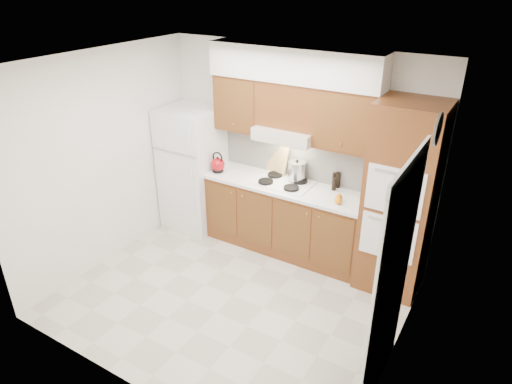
# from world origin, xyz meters

# --- Properties ---
(floor) EXTENTS (3.60, 3.60, 0.00)m
(floor) POSITION_xyz_m (0.00, 0.00, 0.00)
(floor) COLOR beige
(floor) RESTS_ON ground
(ceiling) EXTENTS (3.60, 3.60, 0.00)m
(ceiling) POSITION_xyz_m (0.00, 0.00, 2.60)
(ceiling) COLOR white
(ceiling) RESTS_ON wall_back
(wall_back) EXTENTS (3.60, 0.02, 2.60)m
(wall_back) POSITION_xyz_m (0.00, 1.50, 1.30)
(wall_back) COLOR white
(wall_back) RESTS_ON floor
(wall_left) EXTENTS (0.02, 3.00, 2.60)m
(wall_left) POSITION_xyz_m (-1.80, 0.00, 1.30)
(wall_left) COLOR white
(wall_left) RESTS_ON floor
(wall_right) EXTENTS (0.02, 3.00, 2.60)m
(wall_right) POSITION_xyz_m (1.80, 0.00, 1.30)
(wall_right) COLOR white
(wall_right) RESTS_ON floor
(fridge) EXTENTS (0.75, 0.72, 1.72)m
(fridge) POSITION_xyz_m (-1.41, 1.14, 0.86)
(fridge) COLOR white
(fridge) RESTS_ON floor
(base_cabinets) EXTENTS (2.11, 0.60, 0.90)m
(base_cabinets) POSITION_xyz_m (0.02, 1.20, 0.45)
(base_cabinets) COLOR brown
(base_cabinets) RESTS_ON floor
(countertop) EXTENTS (2.13, 0.62, 0.04)m
(countertop) POSITION_xyz_m (0.03, 1.19, 0.92)
(countertop) COLOR white
(countertop) RESTS_ON base_cabinets
(backsplash) EXTENTS (2.11, 0.03, 0.56)m
(backsplash) POSITION_xyz_m (0.02, 1.49, 1.22)
(backsplash) COLOR white
(backsplash) RESTS_ON countertop
(oven_cabinet) EXTENTS (0.70, 0.65, 2.20)m
(oven_cabinet) POSITION_xyz_m (1.44, 1.18, 1.10)
(oven_cabinet) COLOR brown
(oven_cabinet) RESTS_ON floor
(upper_cab_left) EXTENTS (0.63, 0.33, 0.70)m
(upper_cab_left) POSITION_xyz_m (-0.71, 1.33, 1.85)
(upper_cab_left) COLOR brown
(upper_cab_left) RESTS_ON wall_back
(upper_cab_right) EXTENTS (0.73, 0.33, 0.70)m
(upper_cab_right) POSITION_xyz_m (0.72, 1.33, 1.85)
(upper_cab_right) COLOR brown
(upper_cab_right) RESTS_ON wall_back
(range_hood) EXTENTS (0.75, 0.45, 0.15)m
(range_hood) POSITION_xyz_m (-0.02, 1.27, 1.57)
(range_hood) COLOR silver
(range_hood) RESTS_ON wall_back
(upper_cab_over_hood) EXTENTS (0.75, 0.33, 0.55)m
(upper_cab_over_hood) POSITION_xyz_m (-0.02, 1.33, 1.92)
(upper_cab_over_hood) COLOR brown
(upper_cab_over_hood) RESTS_ON range_hood
(soffit) EXTENTS (2.13, 0.36, 0.40)m
(soffit) POSITION_xyz_m (0.03, 1.32, 2.40)
(soffit) COLOR silver
(soffit) RESTS_ON wall_back
(cooktop) EXTENTS (0.74, 0.50, 0.01)m
(cooktop) POSITION_xyz_m (-0.02, 1.21, 0.95)
(cooktop) COLOR white
(cooktop) RESTS_ON countertop
(doorway) EXTENTS (0.02, 0.90, 2.10)m
(doorway) POSITION_xyz_m (1.79, -0.35, 1.05)
(doorway) COLOR black
(doorway) RESTS_ON floor
(wall_clock) EXTENTS (0.02, 0.30, 0.30)m
(wall_clock) POSITION_xyz_m (1.79, 0.55, 2.15)
(wall_clock) COLOR #3F3833
(wall_clock) RESTS_ON wall_right
(kettle) EXTENTS (0.22, 0.22, 0.18)m
(kettle) POSITION_xyz_m (-0.93, 1.08, 1.04)
(kettle) COLOR #9B0B12
(kettle) RESTS_ON countertop
(cutting_board) EXTENTS (0.35, 0.21, 0.44)m
(cutting_board) POSITION_xyz_m (-0.24, 1.45, 1.14)
(cutting_board) COLOR #DDB871
(cutting_board) RESTS_ON countertop
(stock_pot) EXTENTS (0.27, 0.27, 0.23)m
(stock_pot) POSITION_xyz_m (0.10, 1.35, 1.08)
(stock_pot) COLOR #B4B4B9
(stock_pot) RESTS_ON cooktop
(condiment_a) EXTENTS (0.06, 0.06, 0.18)m
(condiment_a) POSITION_xyz_m (0.56, 1.45, 1.03)
(condiment_a) COLOR black
(condiment_a) RESTS_ON countertop
(condiment_b) EXTENTS (0.08, 0.08, 0.20)m
(condiment_b) POSITION_xyz_m (0.61, 1.45, 1.04)
(condiment_b) COLOR black
(condiment_b) RESTS_ON countertop
(condiment_c) EXTENTS (0.07, 0.07, 0.16)m
(condiment_c) POSITION_xyz_m (0.60, 1.35, 1.02)
(condiment_c) COLOR black
(condiment_c) RESTS_ON countertop
(orange_near) EXTENTS (0.11, 0.11, 0.09)m
(orange_near) POSITION_xyz_m (0.78, 1.03, 0.98)
(orange_near) COLOR #FF9D0D
(orange_near) RESTS_ON countertop
(orange_far) EXTENTS (0.10, 0.10, 0.08)m
(orange_far) POSITION_xyz_m (0.76, 1.13, 0.98)
(orange_far) COLOR orange
(orange_far) RESTS_ON countertop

